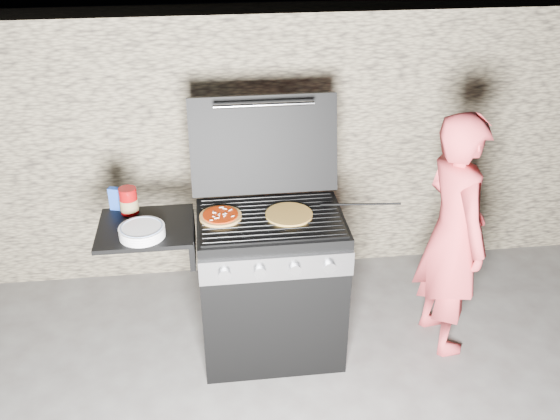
{
  "coord_description": "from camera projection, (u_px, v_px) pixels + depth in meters",
  "views": [
    {
      "loc": [
        -0.31,
        -2.91,
        2.59
      ],
      "look_at": [
        0.05,
        0.0,
        0.95
      ],
      "focal_mm": 40.0,
      "sensor_mm": 36.0,
      "label": 1
    }
  ],
  "objects": [
    {
      "name": "pizza_topped",
      "position": [
        221.0,
        216.0,
        3.35
      ],
      "size": [
        0.25,
        0.25,
        0.03
      ],
      "primitive_type": null,
      "rotation": [
        0.0,
        0.0,
        0.12
      ],
      "color": "tan",
      "rests_on": "gas_grill"
    },
    {
      "name": "sauce_jar",
      "position": [
        129.0,
        201.0,
        3.39
      ],
      "size": [
        0.1,
        0.1,
        0.15
      ],
      "primitive_type": "cylinder",
      "rotation": [
        0.0,
        0.0,
        0.06
      ],
      "color": "maroon",
      "rests_on": "gas_grill"
    },
    {
      "name": "gas_grill",
      "position": [
        228.0,
        289.0,
        3.56
      ],
      "size": [
        1.34,
        0.79,
        0.91
      ],
      "primitive_type": null,
      "color": "black",
      "rests_on": "ground"
    },
    {
      "name": "plate_stack",
      "position": [
        142.0,
        232.0,
        3.2
      ],
      "size": [
        0.26,
        0.26,
        0.05
      ],
      "primitive_type": "cylinder",
      "rotation": [
        0.0,
        0.0,
        -0.09
      ],
      "color": "white",
      "rests_on": "gas_grill"
    },
    {
      "name": "blue_carton",
      "position": [
        115.0,
        199.0,
        3.43
      ],
      "size": [
        0.07,
        0.05,
        0.13
      ],
      "primitive_type": "cube",
      "rotation": [
        0.0,
        0.0,
        -0.3
      ],
      "color": "#193FA5",
      "rests_on": "gas_grill"
    },
    {
      "name": "pizza_plain",
      "position": [
        289.0,
        214.0,
        3.38
      ],
      "size": [
        0.31,
        0.31,
        0.01
      ],
      "primitive_type": "cylinder",
      "rotation": [
        0.0,
        0.0,
        0.26
      ],
      "color": "gold",
      "rests_on": "gas_grill"
    },
    {
      "name": "stone_wall",
      "position": [
        254.0,
        143.0,
        4.28
      ],
      "size": [
        8.0,
        0.35,
        1.8
      ],
      "primitive_type": "cube",
      "color": "#9C8D6A",
      "rests_on": "ground"
    },
    {
      "name": "person",
      "position": [
        453.0,
        235.0,
        3.53
      ],
      "size": [
        0.43,
        0.58,
        1.48
      ],
      "primitive_type": "imported",
      "rotation": [
        0.0,
        0.0,
        1.71
      ],
      "color": "#DC4147",
      "rests_on": "ground"
    },
    {
      "name": "tongs",
      "position": [
        360.0,
        204.0,
        3.4
      ],
      "size": [
        0.41,
        0.19,
        0.09
      ],
      "primitive_type": "cylinder",
      "rotation": [
        0.0,
        1.4,
        -0.42
      ],
      "color": "black",
      "rests_on": "gas_grill"
    },
    {
      "name": "ground",
      "position": [
        272.0,
        346.0,
        3.81
      ],
      "size": [
        50.0,
        50.0,
        0.0
      ],
      "primitive_type": "plane",
      "color": "#46413D"
    }
  ]
}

